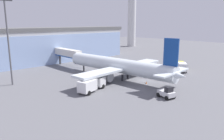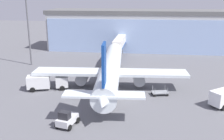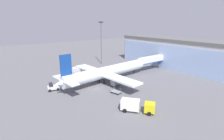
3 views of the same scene
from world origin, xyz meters
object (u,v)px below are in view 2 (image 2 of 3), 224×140
(jet_bridge, at_px, (120,43))
(pushback_tug, at_px, (67,119))
(baggage_cart, at_px, (160,92))
(catering_truck, at_px, (46,82))
(apron_light_mast, at_px, (28,19))
(airplane, at_px, (111,69))
(safety_cone_wingtip, at_px, (39,86))
(safety_cone_nose, at_px, (113,101))

(jet_bridge, height_order, pushback_tug, jet_bridge)
(jet_bridge, relative_size, baggage_cart, 4.21)
(catering_truck, xyz_separation_m, baggage_cart, (20.55, 0.41, -0.97))
(apron_light_mast, height_order, airplane, apron_light_mast)
(baggage_cart, relative_size, safety_cone_wingtip, 5.68)
(apron_light_mast, relative_size, airplane, 0.53)
(apron_light_mast, height_order, baggage_cart, apron_light_mast)
(apron_light_mast, height_order, safety_cone_nose, apron_light_mast)
(catering_truck, bearing_deg, jet_bridge, 50.82)
(catering_truck, relative_size, pushback_tug, 2.18)
(baggage_cart, bearing_deg, safety_cone_nose, -165.66)
(catering_truck, relative_size, safety_cone_wingtip, 13.86)
(safety_cone_nose, bearing_deg, apron_light_mast, 139.75)
(jet_bridge, relative_size, apron_light_mast, 0.70)
(baggage_cart, bearing_deg, apron_light_mast, 138.07)
(airplane, relative_size, safety_cone_wingtip, 64.78)
(pushback_tug, relative_size, safety_cone_nose, 6.36)
(airplane, height_order, catering_truck, airplane)
(apron_light_mast, distance_m, safety_cone_wingtip, 20.40)
(baggage_cart, distance_m, safety_cone_nose, 8.77)
(jet_bridge, bearing_deg, baggage_cart, -158.75)
(jet_bridge, distance_m, catering_truck, 28.38)
(catering_truck, bearing_deg, apron_light_mast, 105.23)
(airplane, distance_m, pushback_tug, 16.76)
(apron_light_mast, bearing_deg, safety_cone_nose, -40.25)
(airplane, bearing_deg, jet_bridge, -2.57)
(safety_cone_nose, relative_size, safety_cone_wingtip, 1.00)
(safety_cone_nose, bearing_deg, airplane, 101.95)
(pushback_tug, bearing_deg, airplane, 0.49)
(safety_cone_nose, bearing_deg, jet_bridge, 95.37)
(jet_bridge, height_order, safety_cone_wingtip, jet_bridge)
(safety_cone_nose, distance_m, safety_cone_wingtip, 15.75)
(airplane, height_order, safety_cone_nose, airplane)
(baggage_cart, height_order, safety_cone_wingtip, baggage_cart)
(safety_cone_wingtip, bearing_deg, safety_cone_nose, -18.20)
(catering_truck, height_order, baggage_cart, catering_truck)
(airplane, bearing_deg, apron_light_mast, 54.76)
(jet_bridge, xyz_separation_m, safety_cone_nose, (2.85, -30.33, -3.93))
(apron_light_mast, distance_m, catering_truck, 21.45)
(airplane, height_order, safety_cone_wingtip, airplane)
(pushback_tug, bearing_deg, safety_cone_nose, -16.93)
(jet_bridge, relative_size, safety_cone_nose, 23.93)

